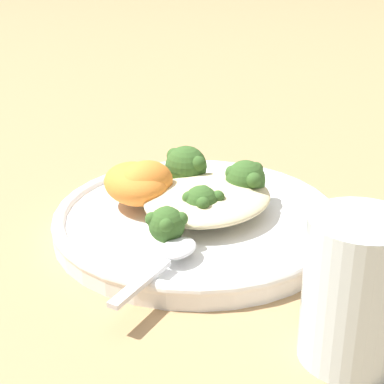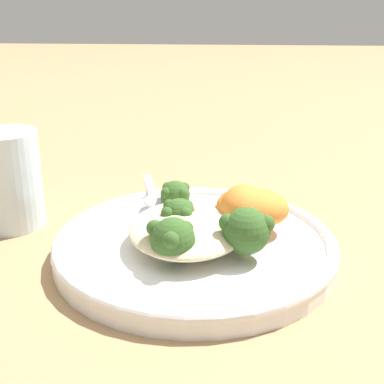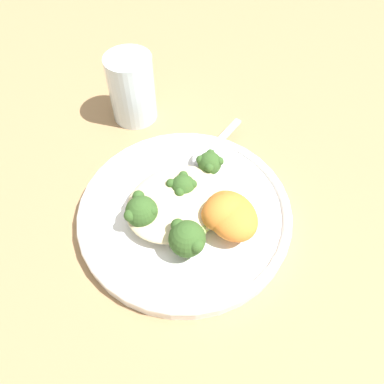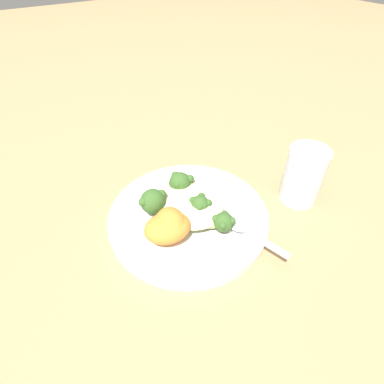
{
  "view_description": "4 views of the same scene",
  "coord_description": "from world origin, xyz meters",
  "px_view_note": "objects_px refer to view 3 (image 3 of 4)",
  "views": [
    {
      "loc": [
        0.38,
        0.34,
        0.27
      ],
      "look_at": [
        0.0,
        -0.02,
        0.04
      ],
      "focal_mm": 60.0,
      "sensor_mm": 36.0,
      "label": 1
    },
    {
      "loc": [
        -0.44,
        -0.04,
        0.23
      ],
      "look_at": [
        0.02,
        -0.01,
        0.06
      ],
      "focal_mm": 50.0,
      "sensor_mm": 36.0,
      "label": 2
    },
    {
      "loc": [
        -0.15,
        -0.22,
        0.39
      ],
      "look_at": [
        0.01,
        -0.01,
        0.04
      ],
      "focal_mm": 35.0,
      "sensor_mm": 36.0,
      "label": 3
    },
    {
      "loc": [
        0.29,
        -0.2,
        0.37
      ],
      "look_at": [
        -0.01,
        -0.0,
        0.05
      ],
      "focal_mm": 28.0,
      "sensor_mm": 36.0,
      "label": 4
    }
  ],
  "objects_px": {
    "broccoli_stalk_2": "(153,211)",
    "broccoli_stalk_0": "(210,172)",
    "plate": "(186,211)",
    "quinoa_mound": "(176,202)",
    "spoon": "(209,151)",
    "broccoli_stalk_3": "(190,236)",
    "broccoli_stalk_1": "(186,190)",
    "sweet_potato_chunk_0": "(224,212)",
    "sweet_potato_chunk_1": "(231,216)",
    "water_glass": "(132,89)"
  },
  "relations": [
    {
      "from": "broccoli_stalk_1",
      "to": "water_glass",
      "type": "distance_m",
      "value": 0.19
    },
    {
      "from": "quinoa_mound",
      "to": "broccoli_stalk_1",
      "type": "relative_size",
      "value": 1.57
    },
    {
      "from": "broccoli_stalk_2",
      "to": "broccoli_stalk_3",
      "type": "xyz_separation_m",
      "value": [
        0.01,
        -0.05,
        0.0
      ]
    },
    {
      "from": "broccoli_stalk_1",
      "to": "broccoli_stalk_3",
      "type": "relative_size",
      "value": 0.92
    },
    {
      "from": "sweet_potato_chunk_1",
      "to": "water_glass",
      "type": "distance_m",
      "value": 0.25
    },
    {
      "from": "plate",
      "to": "spoon",
      "type": "xyz_separation_m",
      "value": [
        0.08,
        0.05,
        0.01
      ]
    },
    {
      "from": "broccoli_stalk_3",
      "to": "plate",
      "type": "bearing_deg",
      "value": -136.26
    },
    {
      "from": "plate",
      "to": "broccoli_stalk_0",
      "type": "xyz_separation_m",
      "value": [
        0.05,
        0.01,
        0.02
      ]
    },
    {
      "from": "quinoa_mound",
      "to": "sweet_potato_chunk_1",
      "type": "distance_m",
      "value": 0.07
    },
    {
      "from": "quinoa_mound",
      "to": "spoon",
      "type": "relative_size",
      "value": 1.15
    },
    {
      "from": "broccoli_stalk_0",
      "to": "broccoli_stalk_3",
      "type": "relative_size",
      "value": 1.0
    },
    {
      "from": "sweet_potato_chunk_1",
      "to": "broccoli_stalk_3",
      "type": "bearing_deg",
      "value": 170.77
    },
    {
      "from": "plate",
      "to": "sweet_potato_chunk_1",
      "type": "bearing_deg",
      "value": -65.76
    },
    {
      "from": "quinoa_mound",
      "to": "broccoli_stalk_3",
      "type": "bearing_deg",
      "value": -110.84
    },
    {
      "from": "broccoli_stalk_3",
      "to": "water_glass",
      "type": "distance_m",
      "value": 0.25
    },
    {
      "from": "sweet_potato_chunk_0",
      "to": "sweet_potato_chunk_1",
      "type": "bearing_deg",
      "value": -63.94
    },
    {
      "from": "broccoli_stalk_1",
      "to": "sweet_potato_chunk_0",
      "type": "bearing_deg",
      "value": -172.45
    },
    {
      "from": "plate",
      "to": "sweet_potato_chunk_1",
      "type": "distance_m",
      "value": 0.06
    },
    {
      "from": "sweet_potato_chunk_0",
      "to": "spoon",
      "type": "distance_m",
      "value": 0.11
    },
    {
      "from": "broccoli_stalk_1",
      "to": "broccoli_stalk_0",
      "type": "bearing_deg",
      "value": -87.58
    },
    {
      "from": "spoon",
      "to": "plate",
      "type": "bearing_deg",
      "value": -163.01
    },
    {
      "from": "quinoa_mound",
      "to": "spoon",
      "type": "height_order",
      "value": "quinoa_mound"
    },
    {
      "from": "quinoa_mound",
      "to": "sweet_potato_chunk_0",
      "type": "xyz_separation_m",
      "value": [
        0.03,
        -0.05,
        0.01
      ]
    },
    {
      "from": "plate",
      "to": "sweet_potato_chunk_1",
      "type": "height_order",
      "value": "sweet_potato_chunk_1"
    },
    {
      "from": "broccoli_stalk_0",
      "to": "broccoli_stalk_2",
      "type": "relative_size",
      "value": 0.84
    },
    {
      "from": "broccoli_stalk_2",
      "to": "broccoli_stalk_3",
      "type": "height_order",
      "value": "broccoli_stalk_3"
    },
    {
      "from": "quinoa_mound",
      "to": "spoon",
      "type": "xyz_separation_m",
      "value": [
        0.09,
        0.04,
        -0.01
      ]
    },
    {
      "from": "sweet_potato_chunk_1",
      "to": "spoon",
      "type": "height_order",
      "value": "sweet_potato_chunk_1"
    },
    {
      "from": "quinoa_mound",
      "to": "spoon",
      "type": "bearing_deg",
      "value": 25.38
    },
    {
      "from": "plate",
      "to": "quinoa_mound",
      "type": "relative_size",
      "value": 2.1
    },
    {
      "from": "plate",
      "to": "broccoli_stalk_3",
      "type": "distance_m",
      "value": 0.06
    },
    {
      "from": "quinoa_mound",
      "to": "broccoli_stalk_2",
      "type": "bearing_deg",
      "value": 175.14
    },
    {
      "from": "plate",
      "to": "spoon",
      "type": "height_order",
      "value": "spoon"
    },
    {
      "from": "broccoli_stalk_0",
      "to": "broccoli_stalk_1",
      "type": "distance_m",
      "value": 0.04
    },
    {
      "from": "broccoli_stalk_0",
      "to": "broccoli_stalk_1",
      "type": "xyz_separation_m",
      "value": [
        -0.04,
        -0.0,
        0.0
      ]
    },
    {
      "from": "broccoli_stalk_3",
      "to": "spoon",
      "type": "relative_size",
      "value": 0.79
    },
    {
      "from": "broccoli_stalk_1",
      "to": "spoon",
      "type": "height_order",
      "value": "broccoli_stalk_1"
    },
    {
      "from": "quinoa_mound",
      "to": "broccoli_stalk_0",
      "type": "distance_m",
      "value": 0.06
    },
    {
      "from": "broccoli_stalk_0",
      "to": "broccoli_stalk_3",
      "type": "distance_m",
      "value": 0.1
    },
    {
      "from": "plate",
      "to": "broccoli_stalk_0",
      "type": "distance_m",
      "value": 0.06
    },
    {
      "from": "broccoli_stalk_1",
      "to": "sweet_potato_chunk_0",
      "type": "relative_size",
      "value": 1.46
    },
    {
      "from": "spoon",
      "to": "water_glass",
      "type": "height_order",
      "value": "water_glass"
    },
    {
      "from": "broccoli_stalk_2",
      "to": "sweet_potato_chunk_0",
      "type": "distance_m",
      "value": 0.08
    },
    {
      "from": "plate",
      "to": "quinoa_mound",
      "type": "height_order",
      "value": "quinoa_mound"
    },
    {
      "from": "broccoli_stalk_2",
      "to": "plate",
      "type": "bearing_deg",
      "value": -152.42
    },
    {
      "from": "broccoli_stalk_2",
      "to": "broccoli_stalk_0",
      "type": "bearing_deg",
      "value": -136.57
    },
    {
      "from": "broccoli_stalk_3",
      "to": "broccoli_stalk_1",
      "type": "bearing_deg",
      "value": -137.84
    },
    {
      "from": "broccoli_stalk_3",
      "to": "sweet_potato_chunk_0",
      "type": "bearing_deg",
      "value": 167.44
    },
    {
      "from": "plate",
      "to": "broccoli_stalk_3",
      "type": "relative_size",
      "value": 3.04
    },
    {
      "from": "sweet_potato_chunk_1",
      "to": "spoon",
      "type": "xyz_separation_m",
      "value": [
        0.05,
        0.1,
        -0.01
      ]
    }
  ]
}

